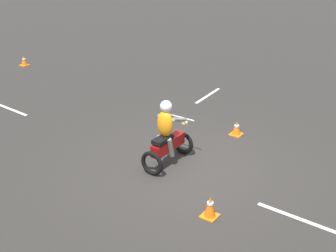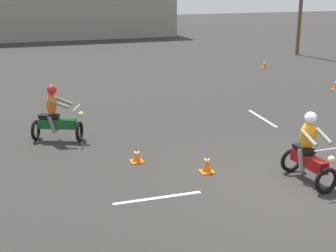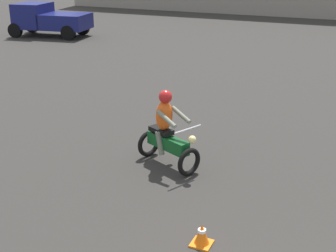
# 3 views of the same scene
# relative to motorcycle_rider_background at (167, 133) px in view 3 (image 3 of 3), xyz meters

# --- Properties ---
(motorcycle_rider_background) EXTENTS (1.53, 1.13, 1.66)m
(motorcycle_rider_background) POSITION_rel_motorcycle_rider_background_xyz_m (0.00, 0.00, 0.00)
(motorcycle_rider_background) COLOR black
(motorcycle_rider_background) RESTS_ON ground
(pickup_truck) EXTENTS (4.38, 2.56, 1.73)m
(pickup_truck) POSITION_rel_motorcycle_rider_background_xyz_m (-12.60, 12.19, 0.20)
(pickup_truck) COLOR black
(pickup_truck) RESTS_ON ground
(traffic_cone_far_center) EXTENTS (0.32, 0.32, 0.37)m
(traffic_cone_far_center) POSITION_rel_motorcycle_rider_background_xyz_m (1.72, -2.44, -0.55)
(traffic_cone_far_center) COLOR orange
(traffic_cone_far_center) RESTS_ON ground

